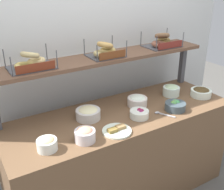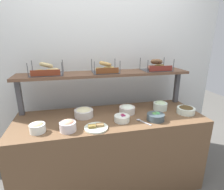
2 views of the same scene
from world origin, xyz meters
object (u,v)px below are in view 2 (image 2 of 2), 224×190
(bowl_egg_salad, at_px, (37,127))
(bowl_chocolate_spread, at_px, (186,110))
(bowl_beet_salad, at_px, (122,118))
(serving_plate_white, at_px, (96,127))
(bagel_basket_plain, at_px, (47,70))
(bowl_potato_salad, at_px, (84,112))
(bagel_basket_sesame, at_px, (105,68))
(serving_spoon_near_plate, at_px, (142,121))
(bowl_cream_cheese, at_px, (127,109))
(bowl_scallion_spread, at_px, (160,105))
(bowl_lox_spread, at_px, (68,125))
(bagel_basket_cinnamon_raisin, at_px, (156,66))
(bowl_veggie_mix, at_px, (156,117))

(bowl_egg_salad, xyz_separation_m, bowl_chocolate_spread, (1.54, 0.08, -0.01))
(bowl_beet_salad, height_order, serving_plate_white, bowl_beet_salad)
(bowl_chocolate_spread, relative_size, bagel_basket_plain, 0.58)
(bowl_potato_salad, distance_m, bagel_basket_sesame, 0.54)
(serving_spoon_near_plate, relative_size, bagel_basket_plain, 0.48)
(bowl_potato_salad, height_order, bagel_basket_sesame, bagel_basket_sesame)
(bowl_egg_salad, distance_m, bagel_basket_sesame, 0.93)
(bowl_cream_cheese, xyz_separation_m, bowl_scallion_spread, (0.41, 0.01, 0.00))
(bowl_potato_salad, height_order, bowl_beet_salad, bowl_potato_salad)
(bowl_chocolate_spread, bearing_deg, bowl_lox_spread, -174.91)
(serving_spoon_near_plate, distance_m, bagel_basket_cinnamon_raisin, 0.74)
(bowl_egg_salad, bearing_deg, bowl_scallion_spread, 10.44)
(bowl_potato_salad, height_order, serving_spoon_near_plate, bowl_potato_salad)
(serving_plate_white, relative_size, bagel_basket_cinnamon_raisin, 0.66)
(bowl_scallion_spread, distance_m, bowl_beet_salad, 0.56)
(bagel_basket_cinnamon_raisin, bearing_deg, bagel_basket_plain, 179.68)
(bagel_basket_sesame, bearing_deg, bowl_potato_salad, -144.83)
(bowl_chocolate_spread, bearing_deg, bagel_basket_sesame, 156.82)
(bowl_veggie_mix, relative_size, serving_plate_white, 0.80)
(bowl_chocolate_spread, height_order, bagel_basket_plain, bagel_basket_plain)
(bowl_chocolate_spread, height_order, serving_spoon_near_plate, bowl_chocolate_spread)
(bowl_beet_salad, xyz_separation_m, bagel_basket_cinnamon_raisin, (0.53, 0.40, 0.44))
(bowl_cream_cheese, height_order, bowl_lox_spread, bowl_lox_spread)
(bowl_potato_salad, height_order, bowl_egg_salad, bowl_potato_salad)
(bowl_scallion_spread, bearing_deg, bowl_chocolate_spread, -35.84)
(bowl_potato_salad, height_order, serving_plate_white, bowl_potato_salad)
(serving_spoon_near_plate, bearing_deg, bowl_veggie_mix, 3.40)
(bowl_beet_salad, height_order, bagel_basket_sesame, bagel_basket_sesame)
(bowl_cream_cheese, height_order, bowl_egg_salad, same)
(bowl_lox_spread, relative_size, bowl_chocolate_spread, 0.76)
(bowl_potato_salad, distance_m, bowl_lox_spread, 0.32)
(bowl_chocolate_spread, xyz_separation_m, serving_spoon_near_plate, (-0.56, -0.09, -0.03))
(bowl_lox_spread, height_order, bagel_basket_plain, bagel_basket_plain)
(bowl_potato_salad, xyz_separation_m, bagel_basket_plain, (-0.35, 0.21, 0.43))
(bowl_cream_cheese, relative_size, bagel_basket_sesame, 0.60)
(bowl_veggie_mix, xyz_separation_m, bowl_lox_spread, (-0.87, -0.03, 0.02))
(serving_plate_white, bearing_deg, bowl_potato_salad, 106.76)
(bowl_potato_salad, xyz_separation_m, bagel_basket_sesame, (0.27, 0.19, 0.43))
(serving_spoon_near_plate, relative_size, bagel_basket_sesame, 0.56)
(bowl_beet_salad, bearing_deg, bowl_potato_salad, 151.42)
(bowl_cream_cheese, distance_m, serving_spoon_near_plate, 0.26)
(bowl_egg_salad, bearing_deg, bagel_basket_sesame, 31.86)
(bowl_beet_salad, relative_size, serving_spoon_near_plate, 0.97)
(bowl_cream_cheese, relative_size, bowl_beet_salad, 1.12)
(bowl_scallion_spread, bearing_deg, bowl_beet_salad, -159.16)
(bowl_potato_salad, relative_size, bagel_basket_cinnamon_raisin, 0.60)
(bowl_beet_salad, distance_m, serving_spoon_near_plate, 0.20)
(bowl_veggie_mix, bearing_deg, bagel_basket_cinnamon_raisin, 66.94)
(bowl_veggie_mix, height_order, bowl_egg_salad, bowl_egg_salad)
(bowl_scallion_spread, height_order, bowl_egg_salad, bowl_scallion_spread)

